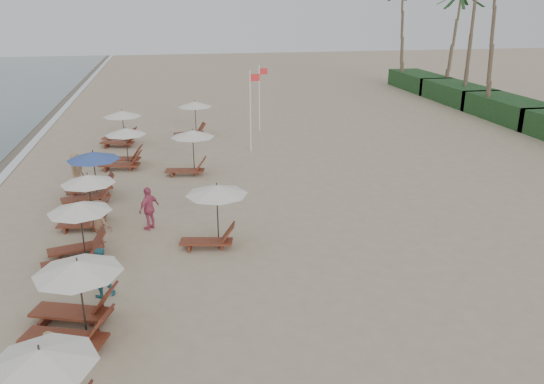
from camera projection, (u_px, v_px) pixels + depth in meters
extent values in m
plane|color=tan|center=(278.00, 304.00, 15.69)|extent=(160.00, 160.00, 0.00)
cube|color=#193D1C|center=(509.00, 109.00, 39.74)|extent=(3.20, 8.00, 1.60)
cube|color=#193D1C|center=(457.00, 93.00, 46.67)|extent=(3.20, 8.00, 1.60)
cube|color=#193D1C|center=(419.00, 81.00, 53.61)|extent=(3.20, 8.00, 1.60)
cylinder|color=brown|center=(497.00, 46.00, 39.18)|extent=(0.36, 0.36, 10.60)
cylinder|color=brown|center=(471.00, 35.00, 44.01)|extent=(0.36, 0.36, 11.40)
cylinder|color=brown|center=(448.00, 46.00, 49.39)|extent=(0.36, 0.36, 9.00)
cylinder|color=brown|center=(406.00, 38.00, 53.74)|extent=(0.36, 0.36, 9.80)
cone|color=white|center=(40.00, 357.00, 9.94)|extent=(2.12, 2.12, 0.35)
cylinder|color=black|center=(82.00, 299.00, 14.02)|extent=(0.05, 0.05, 2.06)
cone|color=white|center=(78.00, 267.00, 13.71)|extent=(2.30, 2.30, 0.35)
cylinder|color=black|center=(83.00, 233.00, 18.01)|extent=(0.05, 0.05, 2.06)
cone|color=white|center=(79.00, 207.00, 17.70)|extent=(2.10, 2.10, 0.35)
cylinder|color=black|center=(90.00, 201.00, 20.97)|extent=(0.05, 0.05, 1.99)
cone|color=white|center=(88.00, 179.00, 20.67)|extent=(2.08, 2.08, 0.35)
cylinder|color=black|center=(95.00, 176.00, 23.77)|extent=(0.05, 0.05, 2.09)
cone|color=#344F9A|center=(93.00, 156.00, 23.45)|extent=(2.31, 2.31, 0.35)
cylinder|color=black|center=(127.00, 148.00, 28.48)|extent=(0.05, 0.05, 2.00)
cone|color=white|center=(125.00, 131.00, 28.18)|extent=(2.15, 2.15, 0.35)
cylinder|color=black|center=(124.00, 128.00, 32.88)|extent=(0.05, 0.05, 2.02)
cone|color=white|center=(122.00, 114.00, 32.57)|extent=(2.29, 2.29, 0.35)
cylinder|color=black|center=(218.00, 215.00, 19.35)|extent=(0.05, 0.05, 2.15)
cone|color=white|center=(217.00, 190.00, 19.03)|extent=(2.24, 2.24, 0.35)
cylinder|color=black|center=(194.00, 152.00, 27.41)|extent=(0.05, 0.05, 2.15)
cone|color=white|center=(193.00, 134.00, 27.09)|extent=(2.24, 2.24, 0.35)
cylinder|color=black|center=(196.00, 119.00, 35.17)|extent=(0.05, 0.05, 2.15)
cone|color=white|center=(195.00, 104.00, 34.84)|extent=(2.24, 2.24, 0.35)
imported|color=tan|center=(54.00, 362.00, 11.95)|extent=(0.67, 0.64, 1.54)
imported|color=teal|center=(100.00, 272.00, 15.90)|extent=(0.90, 0.79, 1.56)
imported|color=#865D44|center=(100.00, 222.00, 19.47)|extent=(1.20, 1.12, 1.63)
imported|color=#BE4C69|center=(149.00, 208.00, 20.62)|extent=(0.98, 1.02, 1.71)
imported|color=#9E7A56|center=(77.00, 171.00, 24.98)|extent=(0.78, 0.99, 1.77)
cylinder|color=silver|center=(250.00, 112.00, 30.94)|extent=(0.08, 0.08, 4.68)
cube|color=red|center=(255.00, 78.00, 30.34)|extent=(0.55, 0.02, 0.40)
cylinder|color=silver|center=(259.00, 99.00, 35.94)|extent=(0.08, 0.08, 4.39)
cube|color=red|center=(263.00, 71.00, 35.39)|extent=(0.55, 0.02, 0.40)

